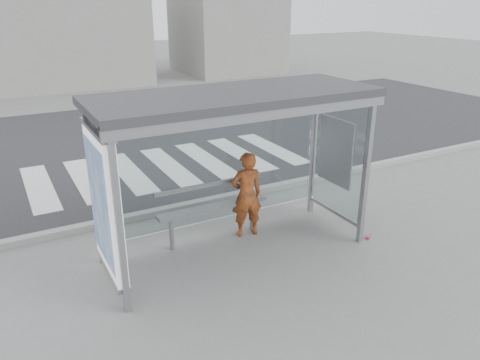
# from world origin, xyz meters

# --- Properties ---
(ground) EXTENTS (80.00, 80.00, 0.00)m
(ground) POSITION_xyz_m (0.00, 0.00, 0.00)
(ground) COLOR slate
(ground) RESTS_ON ground
(road) EXTENTS (30.00, 10.00, 0.01)m
(road) POSITION_xyz_m (0.00, 7.00, 0.00)
(road) COLOR black
(road) RESTS_ON ground
(curb) EXTENTS (30.00, 0.18, 0.12)m
(curb) POSITION_xyz_m (0.00, 1.95, 0.06)
(curb) COLOR gray
(curb) RESTS_ON ground
(crosswalk) EXTENTS (6.55, 3.00, 0.00)m
(crosswalk) POSITION_xyz_m (0.50, 4.50, 0.00)
(crosswalk) COLOR silver
(crosswalk) RESTS_ON ground
(bus_shelter) EXTENTS (4.25, 1.65, 2.62)m
(bus_shelter) POSITION_xyz_m (-0.37, 0.06, 1.98)
(bus_shelter) COLOR gray
(bus_shelter) RESTS_ON ground
(building_center) EXTENTS (8.00, 5.00, 5.00)m
(building_center) POSITION_xyz_m (0.00, 18.00, 2.50)
(building_center) COLOR gray
(building_center) RESTS_ON ground
(building_right) EXTENTS (5.00, 5.00, 7.00)m
(building_right) POSITION_xyz_m (9.00, 18.00, 3.50)
(building_right) COLOR gray
(building_right) RESTS_ON ground
(person) EXTENTS (0.60, 0.44, 1.51)m
(person) POSITION_xyz_m (0.43, 0.44, 0.76)
(person) COLOR orange
(person) RESTS_ON ground
(bench) EXTENTS (1.94, 0.24, 1.00)m
(bench) POSITION_xyz_m (-0.14, 0.58, 0.59)
(bench) COLOR slate
(bench) RESTS_ON ground
(soda_can) EXTENTS (0.13, 0.12, 0.06)m
(soda_can) POSITION_xyz_m (2.20, -0.70, 0.03)
(soda_can) COLOR #CF3C66
(soda_can) RESTS_ON ground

